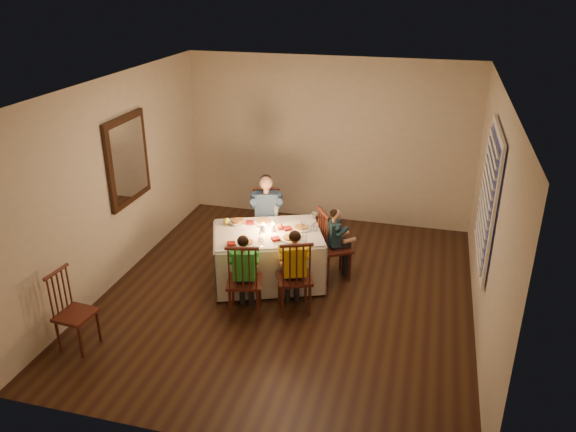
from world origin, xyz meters
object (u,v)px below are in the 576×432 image
(dining_table, at_px, (268,246))
(chair_near_right, at_px, (294,309))
(chair_adult, at_px, (267,255))
(child_green, at_px, (246,313))
(chair_extra, at_px, (81,346))
(serving_bowl, at_px, (238,223))
(child_teal, at_px, (334,276))
(chair_near_left, at_px, (246,313))
(child_yellow, at_px, (294,309))
(adult, at_px, (267,255))
(chair_end, at_px, (334,276))

(dining_table, height_order, chair_near_right, dining_table)
(chair_adult, bearing_deg, child_green, -100.15)
(dining_table, xyz_separation_m, child_green, (-0.04, -0.80, -0.51))
(chair_extra, xyz_separation_m, serving_bowl, (1.13, 1.97, 0.74))
(dining_table, distance_m, chair_extra, 2.49)
(chair_extra, bearing_deg, child_teal, -42.48)
(chair_near_left, height_order, chair_extra, chair_near_left)
(chair_near_right, bearing_deg, chair_adult, -82.71)
(child_green, bearing_deg, serving_bowl, -80.31)
(chair_near_left, xyz_separation_m, child_green, (0.00, 0.00, 0.00))
(chair_near_left, relative_size, child_green, 0.94)
(chair_adult, height_order, chair_near_left, same)
(child_yellow, bearing_deg, chair_near_right, 41.05)
(chair_extra, xyz_separation_m, adult, (1.35, 2.55, 0.00))
(chair_near_right, bearing_deg, chair_end, -131.72)
(chair_adult, height_order, adult, adult)
(chair_near_right, distance_m, child_green, 0.58)
(chair_adult, height_order, child_green, child_green)
(adult, height_order, child_teal, adult)
(serving_bowl, bearing_deg, adult, 69.50)
(chair_near_left, height_order, child_teal, child_teal)
(chair_adult, distance_m, chair_extra, 2.88)
(child_teal, bearing_deg, dining_table, 79.98)
(chair_adult, relative_size, serving_bowl, 4.79)
(dining_table, xyz_separation_m, chair_end, (0.82, 0.33, -0.51))
(child_green, bearing_deg, chair_near_left, 180.00)
(child_green, xyz_separation_m, serving_bowl, (-0.40, 0.91, 0.74))
(chair_adult, relative_size, chair_extra, 1.07)
(child_green, bearing_deg, chair_near_right, -171.11)
(chair_extra, bearing_deg, serving_bowl, -24.89)
(adult, xyz_separation_m, serving_bowl, (-0.21, -0.57, 0.74))
(chair_adult, xyz_separation_m, chair_end, (1.04, -0.36, 0.00))
(serving_bowl, bearing_deg, chair_extra, -119.83)
(adult, height_order, serving_bowl, serving_bowl)
(child_green, bearing_deg, dining_table, -106.51)
(child_green, height_order, child_yellow, child_yellow)
(chair_adult, distance_m, chair_end, 1.10)
(dining_table, relative_size, child_teal, 1.68)
(child_teal, bearing_deg, child_green, 111.05)
(adult, bearing_deg, serving_bowl, -127.56)
(chair_near_left, distance_m, child_yellow, 0.58)
(chair_adult, relative_size, child_yellow, 0.92)
(chair_extra, bearing_deg, chair_near_left, -50.29)
(adult, bearing_deg, chair_adult, 0.00)
(chair_extra, bearing_deg, child_yellow, -53.19)
(dining_table, height_order, adult, dining_table)
(chair_near_left, distance_m, adult, 1.50)
(chair_adult, relative_size, child_green, 0.94)
(serving_bowl, bearing_deg, child_teal, 9.84)
(dining_table, height_order, chair_end, dining_table)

